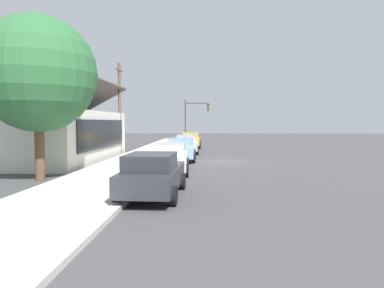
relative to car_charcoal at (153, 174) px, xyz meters
The scene contains 12 objects.
ground_plane 11.48m from the car_charcoal, 14.46° to the right, with size 120.00×120.00×0.00m, color #424244.
sidewalk_curb 11.44m from the car_charcoal, 13.89° to the left, with size 60.00×4.20×0.16m, color beige.
car_charcoal is the anchor object (origin of this frame).
car_ivory 5.86m from the car_charcoal, ahead, with size 4.75×2.12×1.59m.
car_skyblue 11.74m from the car_charcoal, ahead, with size 4.58×2.05×1.59m.
car_silver 17.46m from the car_charcoal, ahead, with size 4.85×2.20×1.59m.
car_mustard 23.79m from the car_charcoal, ahead, with size 4.68×2.09×1.59m.
storefront_building 14.64m from the car_charcoal, 38.68° to the left, with size 12.89×8.06×5.60m.
shade_tree 7.79m from the car_charcoal, 59.91° to the left, with size 5.29×5.29×7.51m.
traffic_light_main 27.84m from the car_charcoal, ahead, with size 0.37×2.79×5.20m.
utility_pole_wooden 17.40m from the car_charcoal, 18.17° to the left, with size 1.80×0.24×7.50m.
fire_hydrant_red 3.89m from the car_charcoal, 20.21° to the left, with size 0.22×0.22×0.71m.
Camera 1 is at (-23.54, 0.83, 2.70)m, focal length 33.09 mm.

